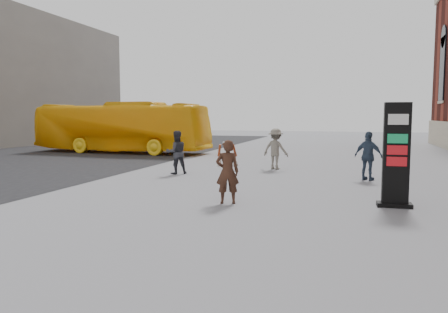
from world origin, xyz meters
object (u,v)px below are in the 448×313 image
(woman, at_px, (227,171))
(pedestrian_b, at_px, (276,149))
(pedestrian_c, at_px, (368,156))
(bus, at_px, (121,128))
(pedestrian_a, at_px, (176,152))
(info_pylon, at_px, (396,155))

(woman, height_order, pedestrian_b, pedestrian_b)
(woman, xyz_separation_m, pedestrian_c, (3.57, 5.13, 0.01))
(pedestrian_b, bearing_deg, bus, -11.47)
(bus, bearing_deg, woman, -138.47)
(pedestrian_b, xyz_separation_m, pedestrian_c, (3.57, -2.15, -0.00))
(pedestrian_a, distance_m, pedestrian_b, 4.20)
(woman, xyz_separation_m, pedestrian_a, (-3.40, 4.81, -0.01))
(info_pylon, distance_m, bus, 18.60)
(woman, height_order, pedestrian_c, pedestrian_c)
(woman, xyz_separation_m, pedestrian_b, (-0.00, 7.28, 0.01))
(pedestrian_c, bearing_deg, pedestrian_b, -4.25)
(woman, distance_m, pedestrian_a, 5.89)
(pedestrian_a, bearing_deg, info_pylon, 114.47)
(pedestrian_c, bearing_deg, woman, 81.91)
(bus, bearing_deg, pedestrian_c, -116.03)
(info_pylon, height_order, pedestrian_c, info_pylon)
(info_pylon, bearing_deg, pedestrian_b, 119.99)
(info_pylon, distance_m, woman, 4.15)
(pedestrian_b, relative_size, pedestrian_c, 1.00)
(woman, distance_m, pedestrian_c, 6.25)
(bus, distance_m, pedestrian_b, 11.57)
(pedestrian_a, bearing_deg, pedestrian_b, 179.09)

